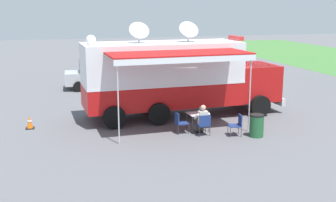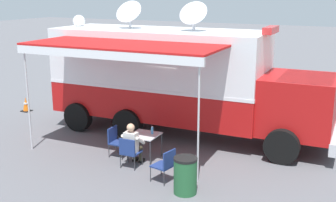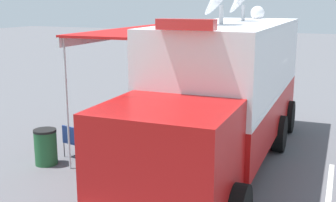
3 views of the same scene
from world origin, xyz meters
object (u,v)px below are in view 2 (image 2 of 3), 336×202
folding_chair_beside_table (116,139)px  folding_chair_at_table (129,150)px  seated_responder (133,143)px  traffic_cone (26,105)px  folding_table (145,136)px  trash_bin (185,175)px  folding_chair_spare_by_truck (166,163)px  water_bottle (152,130)px  command_truck (178,77)px  car_behind_truck (196,66)px

folding_chair_beside_table → folding_chair_at_table: bearing=54.3°
seated_responder → traffic_cone: bearing=-112.4°
folding_table → trash_bin: trash_bin is taller
folding_table → folding_chair_spare_by_truck: 1.72m
folding_chair_at_table → water_bottle: bearing=169.1°
command_truck → folding_table: size_ratio=11.57×
water_bottle → folding_chair_at_table: size_ratio=0.26×
folding_chair_beside_table → trash_bin: trash_bin is taller
water_bottle → folding_chair_at_table: water_bottle is taller
command_truck → folding_chair_at_table: command_truck is taller
folding_chair_at_table → car_behind_truck: 11.72m
folding_chair_at_table → car_behind_truck: (-11.36, -2.86, 0.37)m
folding_table → folding_chair_beside_table: (0.20, -0.85, -0.16)m
folding_chair_beside_table → traffic_cone: bearing=-111.9°
seated_responder → trash_bin: size_ratio=1.37×
folding_chair_at_table → folding_chair_beside_table: (-0.60, -0.83, 0.00)m
traffic_cone → folding_chair_spare_by_truck: bearing=67.6°
folding_table → folding_chair_at_table: (0.80, -0.02, -0.16)m
water_bottle → traffic_cone: (-2.02, -6.96, -0.55)m
folding_table → traffic_cone: folding_table is taller
folding_chair_at_table → folding_chair_beside_table: size_ratio=1.00×
folding_chair_at_table → trash_bin: (0.68, 1.99, -0.06)m
command_truck → trash_bin: bearing=27.6°
folding_chair_beside_table → seated_responder: bearing=63.7°
folding_chair_beside_table → seated_responder: (0.41, 0.82, 0.14)m
folding_chair_spare_by_truck → trash_bin: size_ratio=0.96×
trash_bin → folding_chair_beside_table: bearing=-114.3°
folding_chair_spare_by_truck → trash_bin: trash_bin is taller
folding_chair_at_table → traffic_cone: 7.41m
water_bottle → trash_bin: size_ratio=0.25×
traffic_cone → trash_bin: bearing=67.4°
water_bottle → car_behind_truck: 10.83m
water_bottle → folding_chair_beside_table: bearing=-70.0°
folding_chair_spare_by_truck → seated_responder: (-0.54, -1.30, 0.14)m
folding_chair_at_table → trash_bin: trash_bin is taller
traffic_cone → seated_responder: bearing=67.6°
water_bottle → seated_responder: 0.82m
folding_table → folding_chair_spare_by_truck: size_ratio=0.95×
command_truck → traffic_cone: (0.32, -6.69, -1.67)m
folding_chair_at_table → seated_responder: (-0.19, -0.01, 0.14)m
water_bottle → car_behind_truck: (-10.39, -3.04, 0.05)m
trash_bin → folding_table: bearing=-126.8°
folding_chair_beside_table → traffic_cone: folding_chair_beside_table is taller
folding_chair_at_table → seated_responder: 0.23m
seated_responder → traffic_cone: (-2.79, -6.77, -0.37)m
folding_chair_beside_table → command_truck: bearing=164.8°
folding_table → trash_bin: (1.48, 1.97, -0.22)m
seated_responder → folding_table: bearing=177.4°
folding_chair_spare_by_truck → car_behind_truck: bearing=-160.5°
folding_chair_beside_table → traffic_cone: 6.41m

